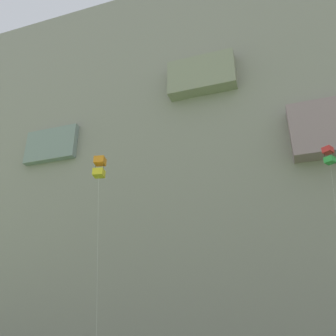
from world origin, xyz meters
The scene contains 3 objects.
cliff_face centered at (0.02, 55.20, 32.80)m, with size 180.00×24.65×65.59m.
kite_box_high_right centered at (-4.59, 22.38, 16.67)m, with size 2.69×2.25×17.55m.
kite_box_high_left centered at (14.28, 33.56, 20.15)m, with size 2.57×3.80×21.04m.
Camera 1 is at (9.31, -1.55, 3.83)m, focal length 38.96 mm.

